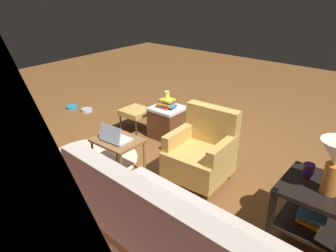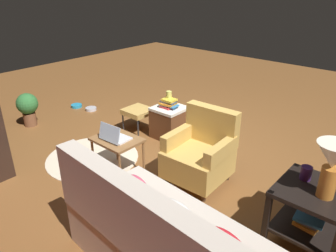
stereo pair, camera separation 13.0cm
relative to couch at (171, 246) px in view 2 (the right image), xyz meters
name	(u,v)px [view 2 (the right image)]	position (x,y,z in m)	size (l,w,h in m)	color
ground	(176,151)	(1.33, -1.66, -0.33)	(12.00, 12.00, 0.00)	brown
couch	(171,246)	(0.00, 0.00, 0.00)	(1.95, 0.97, 1.00)	beige
armchair	(201,153)	(0.66, -1.30, 0.03)	(0.71, 0.71, 0.87)	tan
side_table	(313,207)	(-0.67, -1.17, 0.03)	(0.64, 0.64, 0.55)	black
table_lamp	(333,162)	(-0.75, -1.12, 0.55)	(0.30, 0.30, 0.50)	#B26B26
small_vase	(306,173)	(-0.53, -1.27, 0.28)	(0.10, 0.10, 0.13)	#33194C
book_stack_shelf	(308,222)	(-0.67, -1.15, -0.14)	(0.27, 0.20, 0.08)	orange
laptop_desk	(117,143)	(1.51, -0.76, 0.09)	(0.56, 0.44, 0.48)	olive
laptop	(114,136)	(1.50, -0.72, 0.20)	(0.33, 0.27, 0.21)	silver
wicker_hamper	(169,122)	(1.71, -1.95, -0.09)	(0.45, 0.45, 0.48)	brown
book_stack_hamper	(169,103)	(1.71, -1.94, 0.21)	(0.28, 0.22, 0.13)	red
yellow_mug	(169,94)	(1.74, -1.98, 0.33)	(0.08, 0.08, 0.10)	#D8D866
tv_remote	(168,104)	(1.81, -2.03, 0.16)	(0.05, 0.16, 0.02)	#262628
ottoman	(138,112)	(2.23, -1.80, -0.02)	(0.40, 0.40, 0.36)	tan
circular_rug	(93,158)	(2.06, -0.76, -0.33)	(1.23, 1.23, 0.01)	beige
pet_bowl_steel	(91,109)	(3.51, -1.82, -0.31)	(0.20, 0.20, 0.05)	silver
pet_bowl_teal	(77,106)	(3.84, -1.73, -0.31)	(0.20, 0.20, 0.05)	teal
potted_plant	(28,106)	(3.71, -0.75, 0.00)	(0.34, 0.34, 0.55)	brown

